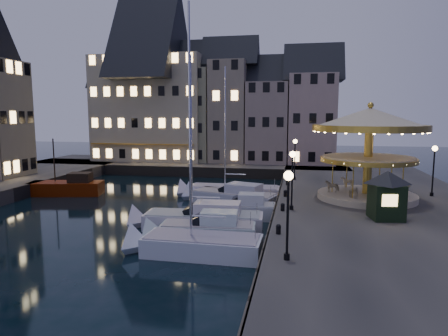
% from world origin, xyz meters
% --- Properties ---
extents(ground, '(160.00, 160.00, 0.00)m').
position_xyz_m(ground, '(0.00, 0.00, 0.00)').
color(ground, black).
rests_on(ground, ground).
extents(quay_east, '(16.00, 56.00, 1.30)m').
position_xyz_m(quay_east, '(14.00, 6.00, 0.65)').
color(quay_east, '#474442').
rests_on(quay_east, ground).
extents(quay_north, '(44.00, 12.00, 1.30)m').
position_xyz_m(quay_north, '(-8.00, 28.00, 0.65)').
color(quay_north, '#474442').
rests_on(quay_north, ground).
extents(quaywall_e, '(0.15, 44.00, 1.30)m').
position_xyz_m(quaywall_e, '(6.00, 6.00, 0.65)').
color(quaywall_e, '#47423A').
rests_on(quaywall_e, ground).
extents(quaywall_n, '(48.00, 0.15, 1.30)m').
position_xyz_m(quaywall_n, '(-6.00, 22.00, 0.65)').
color(quaywall_n, '#47423A').
rests_on(quaywall_n, ground).
extents(streetlamp_a, '(0.44, 0.44, 4.17)m').
position_xyz_m(streetlamp_a, '(7.20, -9.00, 4.02)').
color(streetlamp_a, black).
rests_on(streetlamp_a, quay_east).
extents(streetlamp_b, '(0.44, 0.44, 4.17)m').
position_xyz_m(streetlamp_b, '(7.20, 1.00, 4.02)').
color(streetlamp_b, black).
rests_on(streetlamp_b, quay_east).
extents(streetlamp_c, '(0.44, 0.44, 4.17)m').
position_xyz_m(streetlamp_c, '(7.20, 14.50, 4.02)').
color(streetlamp_c, black).
rests_on(streetlamp_c, quay_east).
extents(streetlamp_d, '(0.44, 0.44, 4.17)m').
position_xyz_m(streetlamp_d, '(18.50, 8.00, 4.02)').
color(streetlamp_d, black).
rests_on(streetlamp_d, quay_east).
extents(bollard_a, '(0.30, 0.30, 0.57)m').
position_xyz_m(bollard_a, '(6.60, -5.00, 1.60)').
color(bollard_a, black).
rests_on(bollard_a, quay_east).
extents(bollard_b, '(0.30, 0.30, 0.57)m').
position_xyz_m(bollard_b, '(6.60, 0.50, 1.60)').
color(bollard_b, black).
rests_on(bollard_b, quay_east).
extents(bollard_c, '(0.30, 0.30, 0.57)m').
position_xyz_m(bollard_c, '(6.60, 5.50, 1.60)').
color(bollard_c, black).
rests_on(bollard_c, quay_east).
extents(bollard_d, '(0.30, 0.30, 0.57)m').
position_xyz_m(bollard_d, '(6.60, 11.00, 1.60)').
color(bollard_d, black).
rests_on(bollard_d, quay_east).
extents(townhouse_na, '(5.50, 8.00, 12.80)m').
position_xyz_m(townhouse_na, '(-19.50, 30.00, 7.78)').
color(townhouse_na, '#B29D90').
rests_on(townhouse_na, quay_north).
extents(townhouse_nb, '(6.16, 8.00, 13.80)m').
position_xyz_m(townhouse_nb, '(-14.05, 30.00, 8.28)').
color(townhouse_nb, slate).
rests_on(townhouse_nb, quay_north).
extents(townhouse_nc, '(6.82, 8.00, 14.80)m').
position_xyz_m(townhouse_nc, '(-8.00, 30.00, 8.78)').
color(townhouse_nc, gray).
rests_on(townhouse_nc, quay_north).
extents(townhouse_nd, '(5.50, 8.00, 15.80)m').
position_xyz_m(townhouse_nd, '(-2.25, 30.00, 9.28)').
color(townhouse_nd, gray).
rests_on(townhouse_nd, quay_north).
extents(townhouse_ne, '(6.16, 8.00, 12.80)m').
position_xyz_m(townhouse_ne, '(3.20, 30.00, 7.78)').
color(townhouse_ne, gray).
rests_on(townhouse_ne, quay_north).
extents(townhouse_nf, '(6.82, 8.00, 13.80)m').
position_xyz_m(townhouse_nf, '(9.25, 30.00, 8.28)').
color(townhouse_nf, '#B4978D').
rests_on(townhouse_nf, quay_north).
extents(hotel_corner, '(17.60, 9.00, 16.80)m').
position_xyz_m(hotel_corner, '(-14.00, 30.00, 9.78)').
color(hotel_corner, '#C0B491').
rests_on(hotel_corner, quay_north).
extents(motorboat_a, '(7.75, 2.67, 12.99)m').
position_xyz_m(motorboat_a, '(1.78, -5.73, 0.54)').
color(motorboat_a, silver).
rests_on(motorboat_a, ground).
extents(motorboat_b, '(7.06, 2.50, 2.15)m').
position_xyz_m(motorboat_b, '(1.66, -3.15, 0.64)').
color(motorboat_b, silver).
rests_on(motorboat_b, ground).
extents(motorboat_c, '(9.36, 2.99, 12.41)m').
position_xyz_m(motorboat_c, '(0.77, -0.58, 0.68)').
color(motorboat_c, silver).
rests_on(motorboat_c, ground).
extents(motorboat_d, '(6.21, 2.24, 2.15)m').
position_xyz_m(motorboat_d, '(3.06, 2.89, 0.63)').
color(motorboat_d, silver).
rests_on(motorboat_d, ground).
extents(motorboat_e, '(8.71, 4.97, 2.15)m').
position_xyz_m(motorboat_e, '(1.67, 7.62, 0.64)').
color(motorboat_e, silver).
rests_on(motorboat_e, ground).
extents(motorboat_f, '(9.74, 2.64, 12.98)m').
position_xyz_m(motorboat_f, '(0.94, 10.39, 0.53)').
color(motorboat_f, silver).
rests_on(motorboat_f, ground).
extents(red_fishing_boat, '(7.49, 3.90, 5.84)m').
position_xyz_m(red_fishing_boat, '(-15.13, 8.69, 0.69)').
color(red_fishing_boat, '#5E1600').
rests_on(red_fishing_boat, ground).
extents(carousel, '(8.73, 8.73, 7.64)m').
position_xyz_m(carousel, '(13.00, 5.75, 6.33)').
color(carousel, '#C5B693').
rests_on(carousel, quay_east).
extents(ticket_kiosk, '(3.04, 3.04, 3.56)m').
position_xyz_m(ticket_kiosk, '(13.22, -0.44, 3.42)').
color(ticket_kiosk, black).
rests_on(ticket_kiosk, quay_east).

